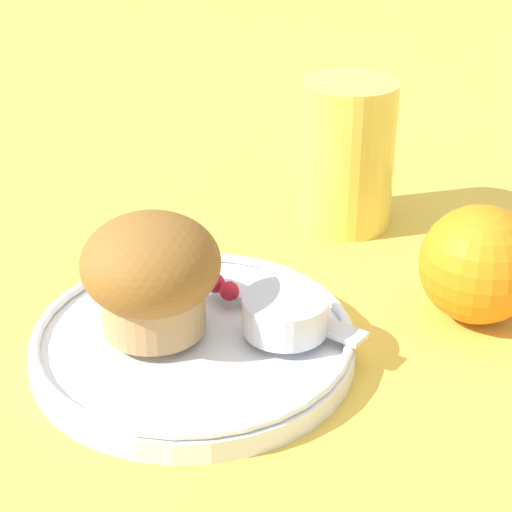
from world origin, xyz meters
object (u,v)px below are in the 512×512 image
at_px(orange_fruit, 479,264).
at_px(juice_glass, 347,154).
at_px(butter_knife, 243,294).
at_px(muffin, 151,274).

bearing_deg(orange_fruit, juice_glass, 164.80).
relative_size(butter_knife, orange_fruit, 2.36).
relative_size(muffin, butter_knife, 0.45).
bearing_deg(butter_knife, juice_glass, 98.92).
bearing_deg(juice_glass, muffin, -78.05).
distance_m(muffin, juice_glass, 0.23).
bearing_deg(muffin, orange_fruit, 59.76).
height_order(butter_knife, juice_glass, juice_glass).
bearing_deg(butter_knife, orange_fruit, 40.23).
bearing_deg(orange_fruit, muffin, -120.24).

